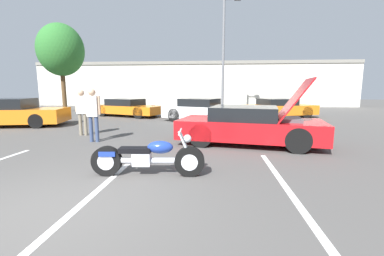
{
  "coord_description": "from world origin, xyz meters",
  "views": [
    {
      "loc": [
        2.31,
        -3.31,
        1.78
      ],
      "look_at": [
        1.76,
        2.95,
        0.8
      ],
      "focal_mm": 24.0,
      "sensor_mm": 36.0,
      "label": 1
    }
  ],
  "objects_px": {
    "parked_car_mid_right_row": "(202,110)",
    "spectator_near_motorcycle": "(82,109)",
    "show_car_hood_open": "(250,125)",
    "parked_car_mid_left_row": "(127,108)",
    "spectator_by_show_car": "(93,110)",
    "light_pole": "(224,51)",
    "motorcycle": "(148,158)",
    "parked_car_left_row": "(10,113)",
    "parked_car_right_row": "(279,108)",
    "tree_background": "(61,50)"
  },
  "relations": [
    {
      "from": "parked_car_mid_right_row",
      "to": "spectator_near_motorcycle",
      "type": "bearing_deg",
      "value": -111.2
    },
    {
      "from": "show_car_hood_open",
      "to": "parked_car_mid_left_row",
      "type": "bearing_deg",
      "value": 141.89
    },
    {
      "from": "spectator_near_motorcycle",
      "to": "spectator_by_show_car",
      "type": "distance_m",
      "value": 1.48
    },
    {
      "from": "light_pole",
      "to": "spectator_near_motorcycle",
      "type": "xyz_separation_m",
      "value": [
        -5.6,
        -9.32,
        -3.29
      ]
    },
    {
      "from": "motorcycle",
      "to": "spectator_near_motorcycle",
      "type": "relative_size",
      "value": 1.35
    },
    {
      "from": "parked_car_left_row",
      "to": "spectator_by_show_car",
      "type": "relative_size",
      "value": 2.88
    },
    {
      "from": "show_car_hood_open",
      "to": "motorcycle",
      "type": "bearing_deg",
      "value": -116.15
    },
    {
      "from": "light_pole",
      "to": "show_car_hood_open",
      "type": "xyz_separation_m",
      "value": [
        0.49,
        -10.33,
        -3.71
      ]
    },
    {
      "from": "parked_car_mid_right_row",
      "to": "parked_car_mid_left_row",
      "type": "bearing_deg",
      "value": 178.02
    },
    {
      "from": "parked_car_mid_left_row",
      "to": "parked_car_right_row",
      "type": "height_order",
      "value": "parked_car_right_row"
    },
    {
      "from": "tree_background",
      "to": "parked_car_mid_left_row",
      "type": "distance_m",
      "value": 7.75
    },
    {
      "from": "light_pole",
      "to": "parked_car_mid_left_row",
      "type": "height_order",
      "value": "light_pole"
    },
    {
      "from": "light_pole",
      "to": "parked_car_right_row",
      "type": "distance_m",
      "value": 5.55
    },
    {
      "from": "parked_car_mid_left_row",
      "to": "spectator_by_show_car",
      "type": "relative_size",
      "value": 2.79
    },
    {
      "from": "tree_background",
      "to": "spectator_by_show_car",
      "type": "distance_m",
      "value": 13.57
    },
    {
      "from": "motorcycle",
      "to": "spectator_by_show_car",
      "type": "xyz_separation_m",
      "value": [
        -2.65,
        3.15,
        0.67
      ]
    },
    {
      "from": "light_pole",
      "to": "tree_background",
      "type": "height_order",
      "value": "light_pole"
    },
    {
      "from": "light_pole",
      "to": "motorcycle",
      "type": "distance_m",
      "value": 14.28
    },
    {
      "from": "motorcycle",
      "to": "parked_car_mid_left_row",
      "type": "distance_m",
      "value": 11.76
    },
    {
      "from": "parked_car_mid_right_row",
      "to": "tree_background",
      "type": "bearing_deg",
      "value": 176.9
    },
    {
      "from": "parked_car_left_row",
      "to": "spectator_by_show_car",
      "type": "xyz_separation_m",
      "value": [
        5.6,
        -3.13,
        0.43
      ]
    },
    {
      "from": "light_pole",
      "to": "parked_car_left_row",
      "type": "distance_m",
      "value": 13.1
    },
    {
      "from": "parked_car_mid_left_row",
      "to": "parked_car_mid_right_row",
      "type": "distance_m",
      "value": 5.33
    },
    {
      "from": "parked_car_left_row",
      "to": "motorcycle",
      "type": "bearing_deg",
      "value": -49.27
    },
    {
      "from": "tree_background",
      "to": "parked_car_mid_right_row",
      "type": "distance_m",
      "value": 12.59
    },
    {
      "from": "parked_car_mid_right_row",
      "to": "spectator_by_show_car",
      "type": "height_order",
      "value": "spectator_by_show_car"
    },
    {
      "from": "parked_car_right_row",
      "to": "spectator_near_motorcycle",
      "type": "bearing_deg",
      "value": -160.98
    },
    {
      "from": "light_pole",
      "to": "tree_background",
      "type": "xyz_separation_m",
      "value": [
        -12.13,
        0.31,
        0.27
      ]
    },
    {
      "from": "parked_car_left_row",
      "to": "parked_car_mid_left_row",
      "type": "relative_size",
      "value": 1.03
    },
    {
      "from": "parked_car_left_row",
      "to": "parked_car_mid_left_row",
      "type": "bearing_deg",
      "value": 37.29
    },
    {
      "from": "tree_background",
      "to": "parked_car_mid_left_row",
      "type": "xyz_separation_m",
      "value": [
        5.94,
        -2.92,
        -4.04
      ]
    },
    {
      "from": "show_car_hood_open",
      "to": "spectator_by_show_car",
      "type": "distance_m",
      "value": 5.14
    },
    {
      "from": "spectator_near_motorcycle",
      "to": "spectator_by_show_car",
      "type": "height_order",
      "value": "spectator_by_show_car"
    },
    {
      "from": "show_car_hood_open",
      "to": "spectator_by_show_car",
      "type": "height_order",
      "value": "show_car_hood_open"
    },
    {
      "from": "parked_car_left_row",
      "to": "parked_car_mid_left_row",
      "type": "height_order",
      "value": "parked_car_left_row"
    },
    {
      "from": "motorcycle",
      "to": "parked_car_mid_right_row",
      "type": "xyz_separation_m",
      "value": [
        0.66,
        8.8,
        0.22
      ]
    },
    {
      "from": "motorcycle",
      "to": "parked_car_right_row",
      "type": "distance_m",
      "value": 12.33
    },
    {
      "from": "light_pole",
      "to": "parked_car_right_row",
      "type": "bearing_deg",
      "value": -36.6
    },
    {
      "from": "spectator_near_motorcycle",
      "to": "show_car_hood_open",
      "type": "bearing_deg",
      "value": -9.46
    },
    {
      "from": "tree_background",
      "to": "parked_car_left_row",
      "type": "distance_m",
      "value": 8.79
    },
    {
      "from": "show_car_hood_open",
      "to": "parked_car_mid_right_row",
      "type": "height_order",
      "value": "show_car_hood_open"
    },
    {
      "from": "tree_background",
      "to": "spectator_by_show_car",
      "type": "height_order",
      "value": "tree_background"
    },
    {
      "from": "parked_car_left_row",
      "to": "parked_car_right_row",
      "type": "relative_size",
      "value": 1.1
    },
    {
      "from": "light_pole",
      "to": "tree_background",
      "type": "bearing_deg",
      "value": 178.54
    },
    {
      "from": "show_car_hood_open",
      "to": "parked_car_mid_left_row",
      "type": "distance_m",
      "value": 10.21
    },
    {
      "from": "parked_car_mid_right_row",
      "to": "show_car_hood_open",
      "type": "bearing_deg",
      "value": -49.75
    },
    {
      "from": "parked_car_left_row",
      "to": "parked_car_right_row",
      "type": "height_order",
      "value": "parked_car_left_row"
    },
    {
      "from": "parked_car_mid_left_row",
      "to": "parked_car_mid_right_row",
      "type": "relative_size",
      "value": 1.1
    },
    {
      "from": "light_pole",
      "to": "parked_car_mid_right_row",
      "type": "relative_size",
      "value": 1.75
    },
    {
      "from": "parked_car_mid_right_row",
      "to": "spectator_by_show_car",
      "type": "xyz_separation_m",
      "value": [
        -3.31,
        -5.65,
        0.45
      ]
    }
  ]
}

